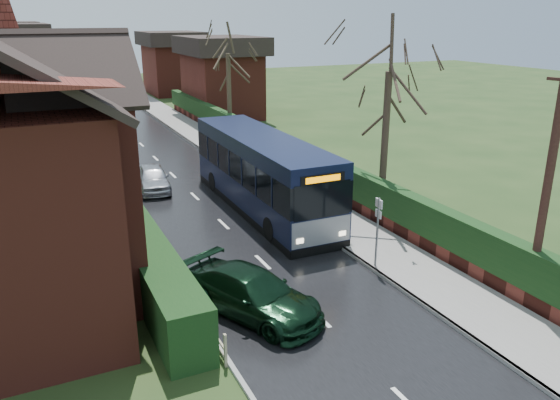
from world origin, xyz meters
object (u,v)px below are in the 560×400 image
bus (263,174)px  bus_stop_sign (378,223)px  car_green (253,294)px  car_silver (153,178)px  telegraph_pole (547,191)px

bus → bus_stop_sign: bearing=-81.4°
bus_stop_sign → car_green: bearing=-163.6°
car_silver → car_green: 12.87m
car_green → telegraph_pole: telegraph_pole is taller
bus → car_silver: bus is taller
bus → telegraph_pole: bearing=-71.4°
car_silver → telegraph_pole: telegraph_pole is taller
car_silver → bus_stop_sign: bearing=-61.6°
telegraph_pole → car_silver: bearing=100.9°
car_silver → car_green: (-0.10, -12.87, 0.03)m
car_silver → bus_stop_sign: 12.88m
bus_stop_sign → telegraph_pole: size_ratio=0.36×
telegraph_pole → car_green: bearing=143.8°
bus → car_silver: 6.18m
bus → telegraph_pole: telegraph_pole is taller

